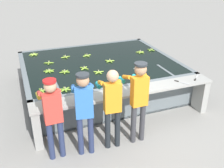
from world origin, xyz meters
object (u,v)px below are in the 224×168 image
worker_0 (53,112)px  banana_bunch_floating_0 (87,55)px  banana_bunch_floating_11 (34,54)px  knife_0 (179,82)px  worker_3 (139,95)px  banana_bunch_floating_10 (140,52)px  knife_1 (196,79)px  worker_2 (112,102)px  banana_bunch_floating_5 (110,61)px  banana_bunch_floating_12 (65,89)px  banana_bunch_floating_2 (49,63)px  banana_bunch_floating_3 (99,72)px  worker_1 (84,107)px  banana_bunch_floating_1 (84,68)px  banana_bunch_floating_9 (65,72)px  banana_bunch_floating_7 (49,71)px  banana_bunch_floating_8 (151,50)px  banana_bunch_floating_4 (42,91)px  banana_bunch_floating_6 (65,57)px

worker_0 → banana_bunch_floating_0: size_ratio=5.82×
banana_bunch_floating_11 → knife_0: (2.96, -3.17, -0.01)m
banana_bunch_floating_11 → worker_3: bearing=-66.4°
worker_0 → banana_bunch_floating_10: worker_0 is taller
banana_bunch_floating_10 → knife_0: banana_bunch_floating_10 is taller
banana_bunch_floating_0 → knife_1: size_ratio=1.00×
worker_2 → banana_bunch_floating_10: bearing=54.4°
banana_bunch_floating_5 → banana_bunch_floating_12: (-1.53, -1.31, -0.00)m
worker_3 → banana_bunch_floating_2: worker_3 is taller
banana_bunch_floating_12 → worker_0: bearing=-112.8°
worker_0 → banana_bunch_floating_3: (1.41, 1.67, -0.10)m
worker_1 → banana_bunch_floating_1: worker_1 is taller
banana_bunch_floating_3 → banana_bunch_floating_9: bearing=157.8°
banana_bunch_floating_10 → banana_bunch_floating_11: same height
banana_bunch_floating_7 → knife_1: (3.20, -1.71, -0.01)m
banana_bunch_floating_9 → banana_bunch_floating_12: same height
banana_bunch_floating_3 → banana_bunch_floating_7: 1.26m
worker_3 → banana_bunch_floating_10: worker_3 is taller
banana_bunch_floating_2 → banana_bunch_floating_12: same height
worker_3 → banana_bunch_floating_10: 3.15m
banana_bunch_floating_0 → knife_1: bearing=-51.8°
worker_3 → banana_bunch_floating_0: (-0.17, 3.07, -0.18)m
banana_bunch_floating_11 → banana_bunch_floating_9: bearing=-70.1°
banana_bunch_floating_1 → banana_bunch_floating_8: same height
banana_bunch_floating_5 → knife_0: (1.04, -1.85, -0.01)m
banana_bunch_floating_7 → worker_2: bearing=-69.5°
banana_bunch_floating_0 → knife_0: banana_bunch_floating_0 is taller
banana_bunch_floating_5 → banana_bunch_floating_8: (1.55, 0.46, 0.00)m
worker_0 → banana_bunch_floating_10: bearing=41.1°
worker_1 → knife_1: (2.90, 0.56, -0.15)m
worker_1 → worker_3: (1.09, -0.01, 0.04)m
banana_bunch_floating_4 → banana_bunch_floating_5: 2.34m
banana_bunch_floating_4 → knife_0: size_ratio=0.90×
banana_bunch_floating_12 → worker_3: bearing=-41.8°
banana_bunch_floating_11 → worker_0: bearing=-90.4°
worker_2 → banana_bunch_floating_10: 3.42m
banana_bunch_floating_0 → banana_bunch_floating_5: (0.46, -0.66, -0.00)m
worker_3 → banana_bunch_floating_5: size_ratio=6.29×
banana_bunch_floating_1 → banana_bunch_floating_0: bearing=69.8°
banana_bunch_floating_3 → banana_bunch_floating_9: size_ratio=1.00×
banana_bunch_floating_3 → banana_bunch_floating_10: same height
banana_bunch_floating_0 → banana_bunch_floating_9: bearing=-131.1°
worker_3 → banana_bunch_floating_10: (1.44, 2.79, -0.18)m
banana_bunch_floating_2 → banana_bunch_floating_11: same height
banana_bunch_floating_7 → knife_0: (2.73, -1.72, -0.01)m
banana_bunch_floating_0 → banana_bunch_floating_3: (-0.07, -1.31, -0.00)m
banana_bunch_floating_5 → banana_bunch_floating_10: 1.20m
banana_bunch_floating_6 → knife_1: size_ratio=1.00×
worker_1 → banana_bunch_floating_0: (0.93, 3.07, -0.14)m
banana_bunch_floating_8 → banana_bunch_floating_10: 0.41m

